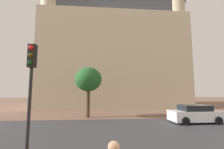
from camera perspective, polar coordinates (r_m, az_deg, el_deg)
name	(u,v)px	position (r m, az deg, el deg)	size (l,w,h in m)	color
ground_plane	(116,123)	(13.36, 1.37, -17.76)	(120.00, 120.00, 0.00)	brown
street_asphalt_strip	(119,130)	(11.29, 2.65, -19.86)	(120.00, 8.31, 0.00)	#38383D
landmark_building	(113,58)	(30.69, 0.38, 5.99)	(24.05, 15.96, 29.90)	beige
car_white	(195,114)	(15.26, 28.43, -12.83)	(4.17, 2.00, 1.49)	silver
traffic_light_pole	(31,79)	(6.58, -27.98, -1.34)	(0.28, 0.34, 4.45)	black
tree_curb_far	(88,80)	(16.39, -8.78, -1.96)	(2.81, 2.81, 5.20)	#4C3823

